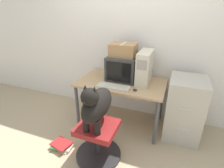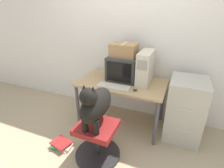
{
  "view_description": "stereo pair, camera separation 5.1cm",
  "coord_description": "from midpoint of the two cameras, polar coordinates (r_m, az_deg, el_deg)",
  "views": [
    {
      "loc": [
        0.73,
        -1.92,
        1.77
      ],
      "look_at": [
        -0.02,
        0.05,
        0.81
      ],
      "focal_mm": 28.0,
      "sensor_mm": 36.0,
      "label": 1
    },
    {
      "loc": [
        0.78,
        -1.9,
        1.77
      ],
      "look_at": [
        -0.02,
        0.05,
        0.81
      ],
      "focal_mm": 28.0,
      "sensor_mm": 36.0,
      "label": 2
    }
  ],
  "objects": [
    {
      "name": "pc_tower",
      "position": [
        2.55,
        10.06,
        5.37
      ],
      "size": [
        0.18,
        0.46,
        0.47
      ],
      "color": "beige",
      "rests_on": "desk"
    },
    {
      "name": "ground_plane",
      "position": [
        2.71,
        -0.45,
        -16.36
      ],
      "size": [
        12.0,
        12.0,
        0.0
      ],
      "primitive_type": "plane",
      "color": "tan"
    },
    {
      "name": "desk",
      "position": [
        2.65,
        2.42,
        -0.92
      ],
      "size": [
        1.3,
        0.74,
        0.72
      ],
      "color": "tan",
      "rests_on": "ground_plane"
    },
    {
      "name": "computer_mouse",
      "position": [
        2.35,
        6.89,
        -1.86
      ],
      "size": [
        0.06,
        0.04,
        0.03
      ],
      "color": "#333333",
      "rests_on": "desk"
    },
    {
      "name": "dog",
      "position": [
        1.95,
        -5.91,
        -6.59
      ],
      "size": [
        0.25,
        0.6,
        0.57
      ],
      "color": "black",
      "rests_on": "office_chair"
    },
    {
      "name": "cardboard_box",
      "position": [
        2.59,
        3.13,
        11.04
      ],
      "size": [
        0.37,
        0.28,
        0.19
      ],
      "color": "#A87F51",
      "rests_on": "crt_monitor"
    },
    {
      "name": "crt_monitor",
      "position": [
        2.66,
        2.97,
        5.3
      ],
      "size": [
        0.44,
        0.41,
        0.36
      ],
      "color": "#383838",
      "rests_on": "desk"
    },
    {
      "name": "office_chair",
      "position": [
        2.27,
        -5.26,
        -18.02
      ],
      "size": [
        0.57,
        0.57,
        0.48
      ],
      "color": "#262628",
      "rests_on": "ground_plane"
    },
    {
      "name": "wall_back",
      "position": [
        2.85,
        5.57,
        14.83
      ],
      "size": [
        8.0,
        0.05,
        2.6
      ],
      "color": "white",
      "rests_on": "ground_plane"
    },
    {
      "name": "filing_cabinet",
      "position": [
        2.67,
        22.0,
        -7.39
      ],
      "size": [
        0.48,
        0.56,
        0.89
      ],
      "color": "#B7B2A3",
      "rests_on": "ground_plane"
    },
    {
      "name": "keyboard",
      "position": [
        2.42,
        -0.11,
        -0.87
      ],
      "size": [
        0.46,
        0.16,
        0.03
      ],
      "color": "beige",
      "rests_on": "desk"
    },
    {
      "name": "book_stack_floor",
      "position": [
        2.59,
        -16.73,
        -18.64
      ],
      "size": [
        0.29,
        0.24,
        0.08
      ],
      "color": "silver",
      "rests_on": "ground_plane"
    }
  ]
}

